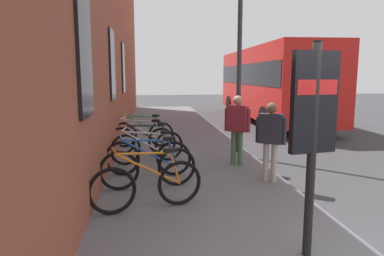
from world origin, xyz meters
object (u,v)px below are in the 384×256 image
(bicycle_far_end, at_px, (149,167))
(bicycle_under_window, at_px, (142,140))
(bicycle_beside_lamp, at_px, (148,185))
(bicycle_by_door, at_px, (143,133))
(pedestrian_by_facade, at_px, (237,123))
(bicycle_nearest_sign, at_px, (148,157))
(street_lamp, at_px, (240,24))
(bicycle_end_of_row, at_px, (148,146))
(transit_info_sign, at_px, (314,117))
(pedestrian_crossing_street, at_px, (271,134))
(city_bus, at_px, (269,80))

(bicycle_far_end, distance_m, bicycle_under_window, 2.71)
(bicycle_beside_lamp, xyz_separation_m, bicycle_by_door, (4.80, 0.15, 0.00))
(bicycle_by_door, bearing_deg, bicycle_far_end, -177.39)
(bicycle_under_window, xyz_separation_m, pedestrian_by_facade, (-1.28, -2.17, 0.58))
(bicycle_nearest_sign, xyz_separation_m, street_lamp, (1.97, -2.37, 2.94))
(bicycle_end_of_row, xyz_separation_m, transit_info_sign, (-4.52, -1.81, 1.21))
(bicycle_by_door, relative_size, pedestrian_by_facade, 1.11)
(bicycle_end_of_row, bearing_deg, bicycle_far_end, -179.30)
(transit_info_sign, bearing_deg, bicycle_far_end, 34.10)
(bicycle_far_end, bearing_deg, bicycle_end_of_row, 0.70)
(bicycle_end_of_row, bearing_deg, bicycle_beside_lamp, -179.96)
(bicycle_end_of_row, bearing_deg, pedestrian_crossing_street, -126.98)
(pedestrian_by_facade, bearing_deg, bicycle_by_door, 43.02)
(bicycle_far_end, xyz_separation_m, city_bus, (9.81, -5.66, 1.41))
(pedestrian_crossing_street, bearing_deg, bicycle_by_door, 34.34)
(bicycle_end_of_row, height_order, pedestrian_by_facade, pedestrian_by_facade)
(bicycle_beside_lamp, height_order, bicycle_nearest_sign, same)
(bicycle_beside_lamp, distance_m, bicycle_nearest_sign, 1.85)
(bicycle_end_of_row, bearing_deg, city_bus, -35.60)
(transit_info_sign, height_order, city_bus, city_bus)
(bicycle_far_end, distance_m, transit_info_sign, 3.42)
(bicycle_far_end, xyz_separation_m, bicycle_end_of_row, (1.87, 0.02, -0.00))
(bicycle_beside_lamp, relative_size, bicycle_nearest_sign, 0.98)
(bicycle_end_of_row, distance_m, pedestrian_crossing_street, 2.98)
(bicycle_far_end, relative_size, transit_info_sign, 0.73)
(pedestrian_by_facade, distance_m, pedestrian_crossing_street, 1.35)
(bicycle_by_door, distance_m, city_bus, 8.52)
(transit_info_sign, xyz_separation_m, pedestrian_crossing_street, (2.76, -0.52, -0.66))
(pedestrian_crossing_street, bearing_deg, pedestrian_by_facade, 13.62)
(transit_info_sign, relative_size, street_lamp, 0.42)
(bicycle_far_end, xyz_separation_m, pedestrian_by_facade, (1.43, -1.99, 0.58))
(bicycle_beside_lamp, bearing_deg, bicycle_far_end, -1.13)
(bicycle_by_door, bearing_deg, bicycle_under_window, 179.63)
(bicycle_by_door, bearing_deg, bicycle_end_of_row, -175.49)
(bicycle_under_window, bearing_deg, city_bus, -39.41)
(street_lamp, bearing_deg, pedestrian_by_facade, 164.89)
(transit_info_sign, xyz_separation_m, city_bus, (12.45, -3.87, 0.20))
(bicycle_nearest_sign, bearing_deg, bicycle_end_of_row, 0.43)
(bicycle_nearest_sign, xyz_separation_m, pedestrian_by_facade, (0.62, -2.01, 0.58))
(pedestrian_by_facade, bearing_deg, bicycle_end_of_row, 77.61)
(bicycle_nearest_sign, relative_size, bicycle_end_of_row, 1.03)
(bicycle_nearest_sign, distance_m, city_bus, 10.73)
(bicycle_end_of_row, bearing_deg, pedestrian_by_facade, -102.39)
(bicycle_under_window, xyz_separation_m, transit_info_sign, (-5.35, -1.97, 1.21))
(bicycle_beside_lamp, height_order, street_lamp, street_lamp)
(bicycle_beside_lamp, relative_size, bicycle_end_of_row, 1.01)
(transit_info_sign, bearing_deg, street_lamp, -5.96)
(bicycle_nearest_sign, xyz_separation_m, pedestrian_crossing_street, (-0.69, -2.33, 0.55))
(bicycle_by_door, distance_m, street_lamp, 4.00)
(bicycle_far_end, relative_size, street_lamp, 0.31)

